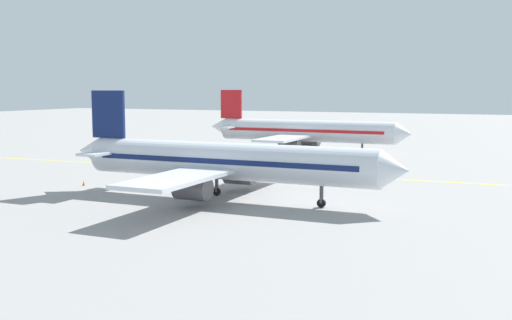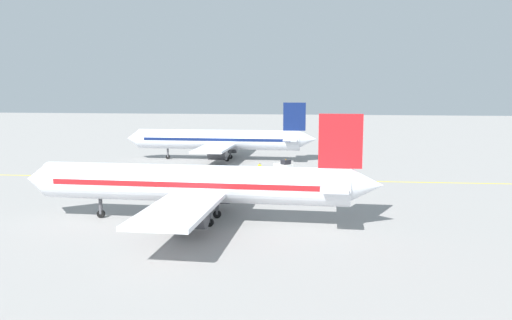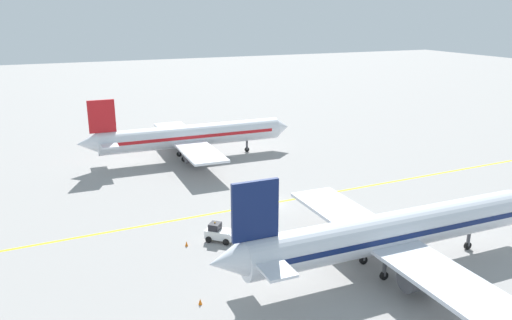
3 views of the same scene
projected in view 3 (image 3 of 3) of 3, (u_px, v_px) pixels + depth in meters
The scene contains 8 objects.
ground_plane at pixel (268, 204), 63.05m from camera, with size 400.00×400.00×0.00m, color gray.
apron_yellow_centreline at pixel (268, 204), 63.05m from camera, with size 0.40×120.00×0.01m, color yellow.
airplane_at_gate at pixel (190, 136), 81.63m from camera, with size 28.05×35.43×10.60m.
airplane_adjacent_stand at pixel (390, 232), 46.19m from camera, with size 28.00×35.40×10.60m.
baggage_tug_white at pixel (219, 233), 52.66m from camera, with size 3.11×3.24×2.11m.
ground_crew_worker at pixel (242, 219), 56.07m from camera, with size 0.31×0.56×1.68m.
traffic_cone_near_nose at pixel (187, 244), 51.63m from camera, with size 0.32×0.32×0.55m, color orange.
traffic_cone_far_edge at pixel (200, 301), 41.36m from camera, with size 0.32×0.32×0.55m, color orange.
Camera 3 is at (53.48, -24.52, 23.39)m, focal length 35.00 mm.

